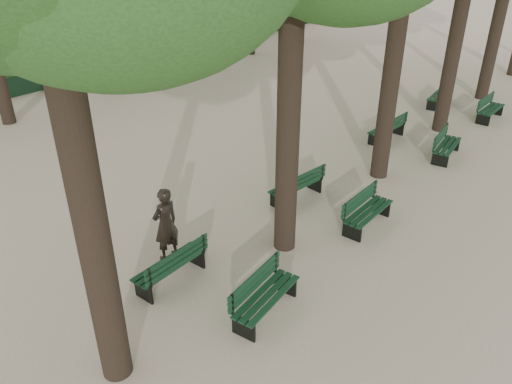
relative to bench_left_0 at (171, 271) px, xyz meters
The scene contains 12 objects.
ground 0.56m from the bench_left_0, 139.18° to the right, with size 120.00×120.00×0.00m, color beige.
bench_left_0 is the anchor object (origin of this frame).
bench_left_1 4.80m from the bench_left_0, 90.00° to the left, with size 0.80×1.86×0.92m.
bench_left_2 10.48m from the bench_left_0, 90.00° to the left, with size 0.71×1.84×0.92m.
bench_left_3 15.42m from the bench_left_0, 90.00° to the left, with size 0.76×1.85×0.92m.
bench_right_0 2.32m from the bench_left_0, 12.38° to the left, with size 0.74×1.85×0.92m.
bench_right_1 5.28m from the bench_left_0, 64.58° to the left, with size 0.57×1.80×0.92m.
bench_right_2 10.56m from the bench_left_0, 77.61° to the left, with size 0.78×1.86×0.92m.
bench_right_3 15.21m from the bench_left_0, 81.43° to the left, with size 0.62×1.81×0.92m.
man_with_map 1.13m from the bench_left_0, 141.78° to the left, with size 0.64×0.76×1.84m.
fence 18.72m from the bench_left_0, 145.19° to the left, with size 0.08×42.00×0.90m, color black.
hedge 19.30m from the bench_left_0, 146.38° to the left, with size 1.20×42.00×1.20m, color #204417.
Camera 1 is at (7.36, -5.32, 7.04)m, focal length 35.00 mm.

